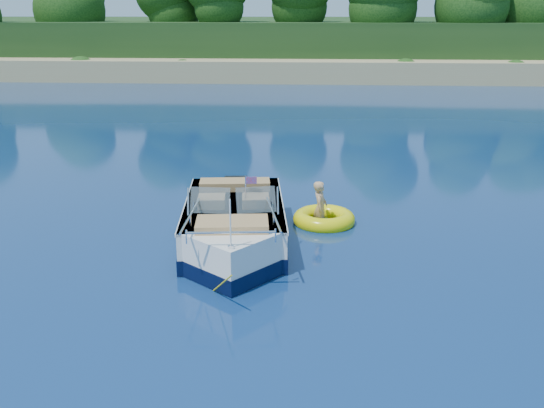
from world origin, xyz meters
name	(u,v)px	position (x,y,z in m)	size (l,w,h in m)	color
ground	(222,342)	(0.00, 0.00, 0.00)	(160.00, 160.00, 0.00)	#0B234F
shoreline	(303,46)	(0.00, 63.77, 0.98)	(170.00, 59.00, 6.00)	tan
treeline	(298,1)	(0.04, 41.01, 5.55)	(150.00, 7.12, 8.19)	black
motorboat	(234,229)	(-0.31, 3.94, 0.38)	(2.51, 5.90, 1.97)	white
tow_tube	(324,219)	(1.63, 5.54, 0.10)	(1.79, 1.79, 0.39)	#F0E80A
boy	(320,222)	(1.53, 5.57, 0.00)	(0.50, 0.33, 1.37)	tan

